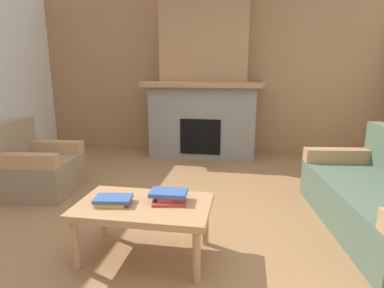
% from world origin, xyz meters
% --- Properties ---
extents(ground, '(9.00, 9.00, 0.00)m').
position_xyz_m(ground, '(0.00, 0.00, 0.00)').
color(ground, olive).
extents(wall_back_wood_panel, '(6.00, 0.12, 2.70)m').
position_xyz_m(wall_back_wood_panel, '(0.00, 3.00, 1.35)').
color(wall_back_wood_panel, '#997047').
rests_on(wall_back_wood_panel, ground).
extents(fireplace, '(1.90, 0.82, 2.70)m').
position_xyz_m(fireplace, '(0.00, 2.62, 1.16)').
color(fireplace, gray).
rests_on(fireplace, ground).
extents(armchair, '(0.83, 0.83, 0.85)m').
position_xyz_m(armchair, '(-1.69, 0.54, 0.29)').
color(armchair, '#847056').
rests_on(armchair, ground).
extents(coffee_table, '(1.00, 0.60, 0.43)m').
position_xyz_m(coffee_table, '(-0.04, -0.51, 0.38)').
color(coffee_table, tan).
rests_on(coffee_table, ground).
extents(book_stack_near_edge, '(0.29, 0.21, 0.05)m').
position_xyz_m(book_stack_near_edge, '(-0.27, -0.55, 0.46)').
color(book_stack_near_edge, gold).
rests_on(book_stack_near_edge, coffee_table).
extents(book_stack_center, '(0.29, 0.23, 0.08)m').
position_xyz_m(book_stack_center, '(0.14, -0.44, 0.47)').
color(book_stack_center, '#B23833').
rests_on(book_stack_center, coffee_table).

